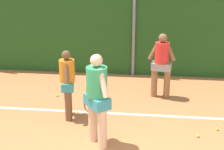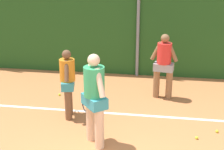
{
  "view_description": "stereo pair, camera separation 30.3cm",
  "coord_description": "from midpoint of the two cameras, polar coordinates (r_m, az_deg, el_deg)",
  "views": [
    {
      "loc": [
        0.51,
        -4.13,
        3.56
      ],
      "look_at": [
        -0.33,
        3.03,
        1.07
      ],
      "focal_mm": 52.6,
      "sensor_mm": 36.0,
      "label": 1
    },
    {
      "loc": [
        0.81,
        -4.09,
        3.56
      ],
      "look_at": [
        -0.33,
        3.03,
        1.07
      ],
      "focal_mm": 52.6,
      "sensor_mm": 36.0,
      "label": 2
    }
  ],
  "objects": [
    {
      "name": "player_midcourt",
      "position": [
        7.75,
        -8.87,
        -1.02
      ],
      "size": [
        0.39,
        0.75,
        1.67
      ],
      "rotation": [
        0.0,
        0.0,
        1.79
      ],
      "color": "brown",
      "rests_on": "ground_plane"
    },
    {
      "name": "tennis_ball_3",
      "position": [
        7.73,
        16.72,
        -9.01
      ],
      "size": [
        0.07,
        0.07,
        0.07
      ],
      "primitive_type": "sphere",
      "color": "#CCDB33",
      "rests_on": "ground_plane"
    },
    {
      "name": "court_baseline_paint",
      "position": [
        8.17,
        1.36,
        -6.8
      ],
      "size": [
        13.68,
        0.1,
        0.01
      ],
      "primitive_type": "cube",
      "color": "white",
      "rests_on": "ground_plane"
    },
    {
      "name": "tennis_ball_1",
      "position": [
        9.33,
        -10.42,
        -3.52
      ],
      "size": [
        0.07,
        0.07,
        0.07
      ],
      "primitive_type": "sphere",
      "color": "#CCDB33",
      "rests_on": "ground_plane"
    },
    {
      "name": "player_foreground_near",
      "position": [
        6.48,
        -3.99,
        -3.57
      ],
      "size": [
        0.65,
        0.66,
        1.92
      ],
      "rotation": [
        0.0,
        0.0,
        2.27
      ],
      "color": "beige",
      "rests_on": "ground_plane"
    },
    {
      "name": "hedge_fence_backdrop",
      "position": [
        10.66,
        3.05,
        8.88
      ],
      "size": [
        18.72,
        0.25,
        3.37
      ],
      "primitive_type": "cube",
      "color": "#23511E",
      "rests_on": "ground_plane"
    },
    {
      "name": "player_backcourt_far",
      "position": [
        8.92,
        7.65,
        2.21
      ],
      "size": [
        0.75,
        0.38,
        1.79
      ],
      "rotation": [
        0.0,
        0.0,
        6.13
      ],
      "color": "#8C603D",
      "rests_on": "ground_plane"
    },
    {
      "name": "fence_post_center",
      "position": [
        10.46,
        3.0,
        9.65
      ],
      "size": [
        0.1,
        0.1,
        3.72
      ],
      "primitive_type": "cylinder",
      "color": "gray",
      "rests_on": "ground_plane"
    },
    {
      "name": "tennis_ball_0",
      "position": [
        7.35,
        13.53,
        -10.25
      ],
      "size": [
        0.07,
        0.07,
        0.07
      ],
      "primitive_type": "sphere",
      "color": "#CCDB33",
      "rests_on": "ground_plane"
    },
    {
      "name": "ground_plane",
      "position": [
        6.99,
        0.31,
        -11.59
      ],
      "size": [
        28.8,
        28.8,
        0.0
      ],
      "primitive_type": "plane",
      "color": "#C67542"
    }
  ]
}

